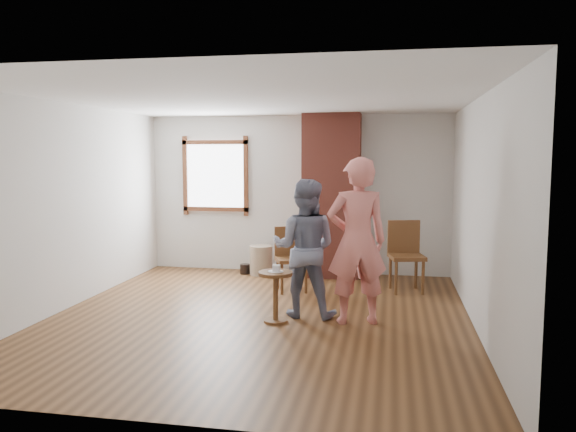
% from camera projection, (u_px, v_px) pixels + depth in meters
% --- Properties ---
extents(ground, '(5.50, 5.50, 0.00)m').
position_uv_depth(ground, '(259.00, 317.00, 6.76)').
color(ground, brown).
rests_on(ground, ground).
extents(room_shell, '(5.04, 5.52, 2.62)m').
position_uv_depth(room_shell, '(265.00, 166.00, 7.17)').
color(room_shell, silver).
rests_on(room_shell, ground).
extents(brick_chimney, '(0.90, 0.50, 2.60)m').
position_uv_depth(brick_chimney, '(331.00, 196.00, 8.96)').
color(brick_chimney, '#9E4638').
rests_on(brick_chimney, ground).
extents(stoneware_crock, '(0.46, 0.46, 0.48)m').
position_uv_depth(stoneware_crock, '(261.00, 260.00, 9.18)').
color(stoneware_crock, tan).
rests_on(stoneware_crock, ground).
extents(dark_pot, '(0.19, 0.19, 0.16)m').
position_uv_depth(dark_pot, '(245.00, 269.00, 9.24)').
color(dark_pot, black).
rests_on(dark_pot, ground).
extents(dining_chair_left, '(0.55, 0.55, 0.92)m').
position_uv_depth(dining_chair_left, '(291.00, 255.00, 8.10)').
color(dining_chair_left, brown).
rests_on(dining_chair_left, ground).
extents(dining_chair_right, '(0.56, 0.56, 1.01)m').
position_uv_depth(dining_chair_right, '(405.00, 252.00, 8.08)').
color(dining_chair_right, brown).
rests_on(dining_chair_right, ground).
extents(side_table, '(0.40, 0.40, 0.60)m').
position_uv_depth(side_table, '(276.00, 288.00, 6.53)').
color(side_table, brown).
rests_on(side_table, ground).
extents(cake_plate, '(0.18, 0.18, 0.01)m').
position_uv_depth(cake_plate, '(275.00, 271.00, 6.51)').
color(cake_plate, white).
rests_on(cake_plate, side_table).
extents(cake_slice, '(0.08, 0.07, 0.06)m').
position_uv_depth(cake_slice, '(276.00, 269.00, 6.50)').
color(cake_slice, silver).
rests_on(cake_slice, cake_plate).
extents(man, '(0.84, 0.67, 1.66)m').
position_uv_depth(man, '(305.00, 248.00, 6.76)').
color(man, '#121932').
rests_on(man, ground).
extents(person_pink, '(0.80, 0.63, 1.93)m').
position_uv_depth(person_pink, '(357.00, 241.00, 6.45)').
color(person_pink, '#E57B72').
rests_on(person_pink, ground).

